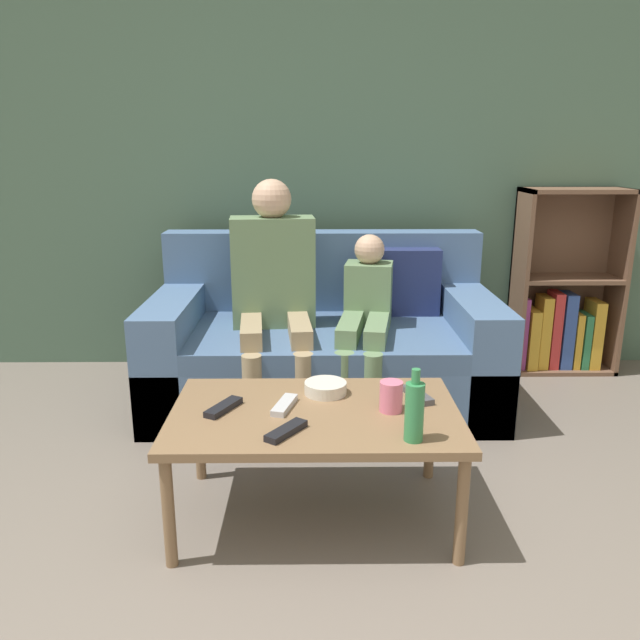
{
  "coord_description": "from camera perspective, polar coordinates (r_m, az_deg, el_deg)",
  "views": [
    {
      "loc": [
        -0.04,
        -0.89,
        1.31
      ],
      "look_at": [
        -0.02,
        1.66,
        0.6
      ],
      "focal_mm": 35.0,
      "sensor_mm": 36.0,
      "label": 1
    }
  ],
  "objects": [
    {
      "name": "tv_remote_2",
      "position": [
        2.33,
        8.9,
        -6.77
      ],
      "size": [
        0.1,
        0.18,
        0.02
      ],
      "rotation": [
        0.0,
        0.0,
        0.33
      ],
      "color": "#47474C",
      "rests_on": "coffee_table"
    },
    {
      "name": "bookshelf",
      "position": [
        3.98,
        21.21,
        1.56
      ],
      "size": [
        0.6,
        0.28,
        1.08
      ],
      "color": "brown",
      "rests_on": "ground_plane"
    },
    {
      "name": "cup_near",
      "position": [
        2.19,
        6.51,
        -6.95
      ],
      "size": [
        0.08,
        0.08,
        0.11
      ],
      "color": "pink",
      "rests_on": "coffee_table"
    },
    {
      "name": "tv_remote_1",
      "position": [
        2.23,
        -8.81,
        -7.89
      ],
      "size": [
        0.12,
        0.17,
        0.02
      ],
      "rotation": [
        0.0,
        0.0,
        -0.48
      ],
      "color": "black",
      "rests_on": "coffee_table"
    },
    {
      "name": "person_adult",
      "position": [
        3.11,
        -4.26,
        3.54
      ],
      "size": [
        0.43,
        0.67,
        1.15
      ],
      "rotation": [
        0.0,
        0.0,
        0.09
      ],
      "color": "#9E8966",
      "rests_on": "ground_plane"
    },
    {
      "name": "coffee_table",
      "position": [
        2.22,
        -0.45,
        -9.21
      ],
      "size": [
        1.01,
        0.63,
        0.42
      ],
      "color": "brown",
      "rests_on": "ground_plane"
    },
    {
      "name": "tv_remote_0",
      "position": [
        2.22,
        -3.27,
        -7.77
      ],
      "size": [
        0.09,
        0.18,
        0.02
      ],
      "rotation": [
        0.0,
        0.0,
        -0.27
      ],
      "color": "#B7B7BC",
      "rests_on": "coffee_table"
    },
    {
      "name": "snack_bowl",
      "position": [
        2.34,
        0.45,
        -6.23
      ],
      "size": [
        0.16,
        0.16,
        0.05
      ],
      "color": "beige",
      "rests_on": "coffee_table"
    },
    {
      "name": "person_child",
      "position": [
        3.09,
        4.19,
        0.38
      ],
      "size": [
        0.33,
        0.67,
        0.88
      ],
      "rotation": [
        0.0,
        0.0,
        -0.17
      ],
      "color": "#66845B",
      "rests_on": "ground_plane"
    },
    {
      "name": "bottle",
      "position": [
        1.98,
        8.62,
        -8.18
      ],
      "size": [
        0.06,
        0.06,
        0.24
      ],
      "color": "#33844C",
      "rests_on": "coffee_table"
    },
    {
      "name": "wall_back",
      "position": [
        3.75,
        0.05,
        15.48
      ],
      "size": [
        12.0,
        0.06,
        2.6
      ],
      "color": "#4C6B56",
      "rests_on": "ground_plane"
    },
    {
      "name": "tv_remote_3",
      "position": [
        2.03,
        -3.11,
        -10.08
      ],
      "size": [
        0.14,
        0.17,
        0.02
      ],
      "rotation": [
        0.0,
        0.0,
        -0.62
      ],
      "color": "black",
      "rests_on": "coffee_table"
    },
    {
      "name": "couch",
      "position": [
        3.29,
        0.41,
        -2.6
      ],
      "size": [
        1.75,
        0.95,
        0.85
      ],
      "color": "#4C6B93",
      "rests_on": "ground_plane"
    }
  ]
}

